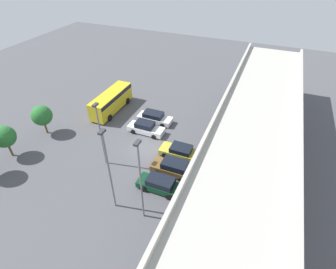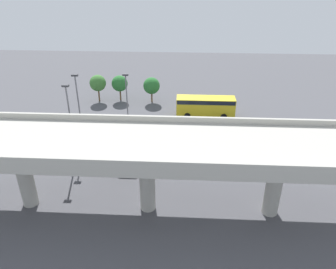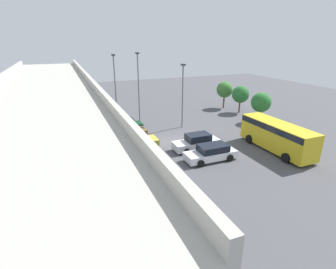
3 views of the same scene
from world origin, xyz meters
name	(u,v)px [view 1 (image 1 of 3)]	position (x,y,z in m)	size (l,w,h in m)	color
ground_plane	(145,147)	(0.00, 0.00, 0.00)	(92.87, 92.87, 0.00)	#4C4C51
highway_overpass	(255,130)	(0.00, 12.09, 5.95)	(44.71, 7.82, 7.43)	#ADAAA0
parked_car_0	(154,117)	(-5.57, -1.27, 0.70)	(2.06, 4.86, 1.47)	silver
parked_car_1	(146,128)	(-2.82, -1.25, 0.74)	(1.96, 4.83, 1.60)	silver
parked_car_2	(179,151)	(-0.16, 4.41, 0.68)	(2.18, 4.36, 1.41)	gold
parked_car_3	(173,168)	(2.79, 4.82, 0.80)	(2.12, 4.60, 1.68)	brown
parked_car_4	(160,184)	(5.47, 4.42, 0.74)	(2.02, 4.58, 1.51)	#0C381E
shuttle_bus	(111,100)	(-6.03, -8.42, 1.68)	(8.28, 2.60, 2.82)	gold
lamp_post_near_aisle	(140,177)	(9.00, 4.33, 5.11)	(0.70, 0.35, 8.82)	slate
lamp_post_mid_lot	(100,131)	(4.21, -2.89, 4.59)	(0.70, 0.35, 7.81)	slate
lamp_post_by_overpass	(108,167)	(8.99, 1.28, 5.19)	(0.70, 0.35, 8.97)	slate
tree_front_left	(42,116)	(2.20, -13.37, 2.70)	(2.59, 2.59, 4.01)	brown
tree_front_right	(4,137)	(7.33, -13.93, 2.77)	(2.53, 2.53, 4.05)	brown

